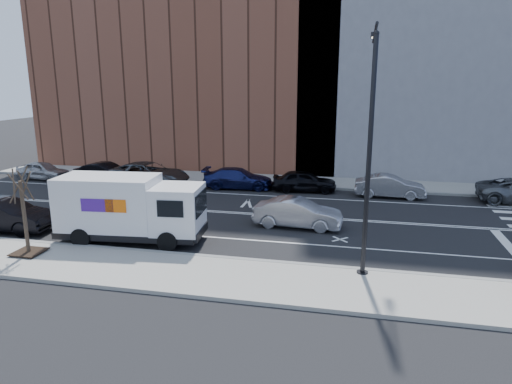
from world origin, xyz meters
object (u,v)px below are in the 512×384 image
at_px(far_parked_a, 43,171).
at_px(driving_sedan, 298,213).
at_px(fedex_van, 129,208).
at_px(far_parked_b, 106,173).

relative_size(far_parked_a, driving_sedan, 0.90).
height_order(fedex_van, far_parked_b, fedex_van).
distance_m(far_parked_a, far_parked_b, 5.47).
relative_size(far_parked_a, far_parked_b, 0.88).
bearing_deg(driving_sedan, fedex_van, 120.77).
relative_size(fedex_van, far_parked_b, 1.51).
distance_m(fedex_van, far_parked_a, 17.35).
height_order(far_parked_a, driving_sedan, driving_sedan).
distance_m(fedex_van, far_parked_b, 13.47).
bearing_deg(driving_sedan, far_parked_a, 73.64).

